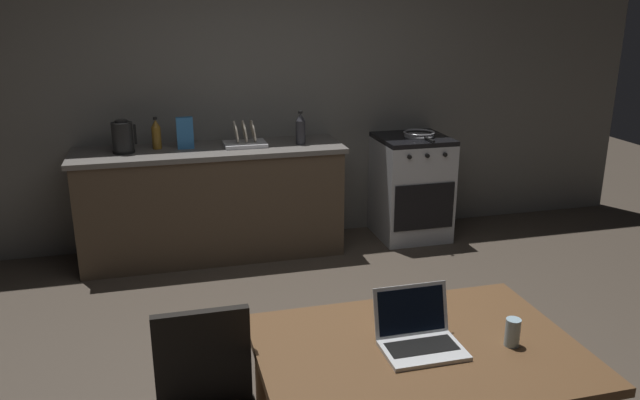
{
  "coord_description": "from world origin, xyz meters",
  "views": [
    {
      "loc": [
        -0.93,
        -3.02,
        2.04
      ],
      "look_at": [
        0.04,
        0.68,
        0.83
      ],
      "focal_mm": 35.37,
      "sensor_mm": 36.0,
      "label": 1
    }
  ],
  "objects_px": {
    "dining_table": "(419,361)",
    "cereal_box": "(185,133)",
    "bottle": "(300,129)",
    "electric_kettle": "(123,137)",
    "drinking_glass": "(513,332)",
    "frying_pan": "(419,134)",
    "stove_oven": "(411,187)",
    "laptop": "(419,337)",
    "bottle_b": "(156,134)",
    "dish_rack": "(245,140)"
  },
  "relations": [
    {
      "from": "bottle",
      "to": "cereal_box",
      "type": "bearing_deg",
      "value": 175.67
    },
    {
      "from": "bottle",
      "to": "frying_pan",
      "type": "height_order",
      "value": "bottle"
    },
    {
      "from": "dish_rack",
      "to": "stove_oven",
      "type": "bearing_deg",
      "value": -0.1
    },
    {
      "from": "cereal_box",
      "to": "dish_rack",
      "type": "xyz_separation_m",
      "value": [
        0.47,
        -0.02,
        -0.08
      ]
    },
    {
      "from": "bottle",
      "to": "electric_kettle",
      "type": "bearing_deg",
      "value": 177.95
    },
    {
      "from": "drinking_glass",
      "to": "bottle_b",
      "type": "distance_m",
      "value": 3.39
    },
    {
      "from": "electric_kettle",
      "to": "bottle",
      "type": "relative_size",
      "value": 0.93
    },
    {
      "from": "frying_pan",
      "to": "dish_rack",
      "type": "relative_size",
      "value": 1.31
    },
    {
      "from": "cereal_box",
      "to": "frying_pan",
      "type": "bearing_deg",
      "value": -1.37
    },
    {
      "from": "stove_oven",
      "to": "laptop",
      "type": "xyz_separation_m",
      "value": [
        -1.2,
        -2.94,
        0.3
      ]
    },
    {
      "from": "dining_table",
      "to": "laptop",
      "type": "bearing_deg",
      "value": 94.85
    },
    {
      "from": "stove_oven",
      "to": "bottle",
      "type": "height_order",
      "value": "bottle"
    },
    {
      "from": "stove_oven",
      "to": "cereal_box",
      "type": "bearing_deg",
      "value": 179.34
    },
    {
      "from": "bottle",
      "to": "bottle_b",
      "type": "distance_m",
      "value": 1.15
    },
    {
      "from": "dining_table",
      "to": "dish_rack",
      "type": "xyz_separation_m",
      "value": [
        -0.27,
        2.95,
        0.32
      ]
    },
    {
      "from": "dish_rack",
      "to": "bottle",
      "type": "bearing_deg",
      "value": -6.28
    },
    {
      "from": "stove_oven",
      "to": "frying_pan",
      "type": "xyz_separation_m",
      "value": [
        0.05,
        -0.03,
        0.48
      ]
    },
    {
      "from": "frying_pan",
      "to": "cereal_box",
      "type": "distance_m",
      "value": 1.99
    },
    {
      "from": "dining_table",
      "to": "dish_rack",
      "type": "distance_m",
      "value": 2.98
    },
    {
      "from": "dining_table",
      "to": "frying_pan",
      "type": "bearing_deg",
      "value": 66.87
    },
    {
      "from": "laptop",
      "to": "bottle_b",
      "type": "height_order",
      "value": "bottle_b"
    },
    {
      "from": "frying_pan",
      "to": "bottle_b",
      "type": "relative_size",
      "value": 1.76
    },
    {
      "from": "dining_table",
      "to": "cereal_box",
      "type": "height_order",
      "value": "cereal_box"
    },
    {
      "from": "stove_oven",
      "to": "bottle",
      "type": "relative_size",
      "value": 3.34
    },
    {
      "from": "dining_table",
      "to": "bottle",
      "type": "height_order",
      "value": "bottle"
    },
    {
      "from": "bottle",
      "to": "stove_oven",
      "type": "bearing_deg",
      "value": 2.67
    },
    {
      "from": "laptop",
      "to": "cereal_box",
      "type": "relative_size",
      "value": 1.26
    },
    {
      "from": "bottle",
      "to": "cereal_box",
      "type": "height_order",
      "value": "bottle"
    },
    {
      "from": "stove_oven",
      "to": "frying_pan",
      "type": "distance_m",
      "value": 0.49
    },
    {
      "from": "frying_pan",
      "to": "bottle_b",
      "type": "distance_m",
      "value": 2.22
    },
    {
      "from": "laptop",
      "to": "drinking_glass",
      "type": "height_order",
      "value": "laptop"
    },
    {
      "from": "electric_kettle",
      "to": "dish_rack",
      "type": "distance_m",
      "value": 0.95
    },
    {
      "from": "electric_kettle",
      "to": "laptop",
      "type": "bearing_deg",
      "value": -67.55
    },
    {
      "from": "bottle",
      "to": "dish_rack",
      "type": "height_order",
      "value": "bottle"
    },
    {
      "from": "electric_kettle",
      "to": "bottle_b",
      "type": "distance_m",
      "value": 0.27
    },
    {
      "from": "cereal_box",
      "to": "drinking_glass",
      "type": "bearing_deg",
      "value": -69.98
    },
    {
      "from": "frying_pan",
      "to": "cereal_box",
      "type": "xyz_separation_m",
      "value": [
        -1.99,
        0.05,
        0.1
      ]
    },
    {
      "from": "stove_oven",
      "to": "cereal_box",
      "type": "distance_m",
      "value": 2.03
    },
    {
      "from": "bottle",
      "to": "frying_pan",
      "type": "relative_size",
      "value": 0.62
    },
    {
      "from": "electric_kettle",
      "to": "drinking_glass",
      "type": "bearing_deg",
      "value": -62.37
    },
    {
      "from": "bottle",
      "to": "cereal_box",
      "type": "xyz_separation_m",
      "value": [
        -0.93,
        0.07,
        -0.0
      ]
    },
    {
      "from": "drinking_glass",
      "to": "frying_pan",
      "type": "bearing_deg",
      "value": 73.65
    },
    {
      "from": "laptop",
      "to": "dish_rack",
      "type": "distance_m",
      "value": 2.96
    },
    {
      "from": "dining_table",
      "to": "drinking_glass",
      "type": "bearing_deg",
      "value": -11.88
    },
    {
      "from": "bottle",
      "to": "cereal_box",
      "type": "relative_size",
      "value": 1.08
    },
    {
      "from": "bottle_b",
      "to": "dining_table",
      "type": "bearing_deg",
      "value": -72.36
    },
    {
      "from": "laptop",
      "to": "electric_kettle",
      "type": "height_order",
      "value": "electric_kettle"
    },
    {
      "from": "stove_oven",
      "to": "cereal_box",
      "type": "relative_size",
      "value": 3.61
    },
    {
      "from": "laptop",
      "to": "bottle_b",
      "type": "relative_size",
      "value": 1.26
    },
    {
      "from": "dining_table",
      "to": "frying_pan",
      "type": "xyz_separation_m",
      "value": [
        1.25,
        2.92,
        0.3
      ]
    }
  ]
}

